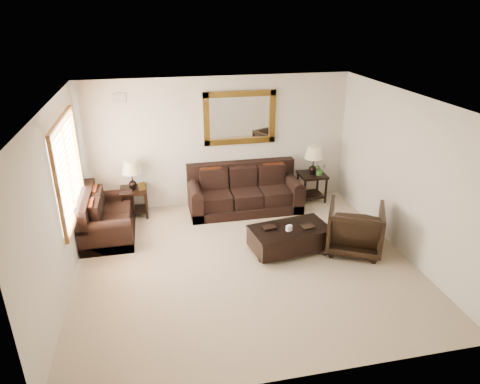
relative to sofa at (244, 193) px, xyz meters
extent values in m
cube|color=#9B8C6A|center=(-0.44, -2.05, -0.34)|extent=(5.50, 5.00, 0.01)
cube|color=white|center=(-0.44, -2.05, 2.36)|extent=(5.50, 5.00, 0.01)
cube|color=beige|center=(-0.44, 0.45, 1.01)|extent=(5.50, 0.01, 2.70)
cube|color=beige|center=(-0.44, -4.55, 1.01)|extent=(5.50, 0.01, 2.70)
cube|color=beige|center=(-3.19, -2.05, 1.01)|extent=(0.01, 5.00, 2.70)
cube|color=beige|center=(2.31, -2.05, 1.01)|extent=(0.01, 5.00, 2.70)
cube|color=white|center=(-3.18, -1.15, 1.21)|extent=(0.01, 1.80, 1.50)
cube|color=brown|center=(-3.14, -1.15, 2.00)|extent=(0.06, 1.96, 0.08)
cube|color=brown|center=(-3.14, -1.15, 0.42)|extent=(0.06, 1.96, 0.08)
cube|color=brown|center=(-3.14, -2.09, 1.21)|extent=(0.06, 0.08, 1.50)
cube|color=brown|center=(-3.14, -0.21, 1.21)|extent=(0.06, 0.08, 1.50)
cube|color=brown|center=(-3.14, -1.15, 1.21)|extent=(0.05, 0.05, 1.50)
cube|color=#482F0E|center=(0.00, 0.42, 1.51)|extent=(1.50, 0.06, 1.10)
cube|color=white|center=(0.00, 0.43, 1.51)|extent=(1.26, 0.01, 0.86)
cube|color=#999999|center=(-2.34, 0.43, 2.01)|extent=(0.25, 0.02, 0.18)
cube|color=black|center=(0.00, -0.06, -0.25)|extent=(2.30, 0.99, 0.19)
cube|color=black|center=(0.00, 0.32, 0.36)|extent=(2.30, 0.23, 0.47)
cube|color=black|center=(-0.61, -0.08, -0.01)|extent=(0.59, 0.81, 0.28)
cube|color=black|center=(0.00, -0.08, -0.01)|extent=(0.59, 0.81, 0.28)
cube|color=black|center=(0.61, -0.08, -0.01)|extent=(0.59, 0.81, 0.28)
cube|color=black|center=(-1.03, -0.06, -0.06)|extent=(0.23, 0.99, 0.55)
cylinder|color=black|center=(-1.03, -0.06, 0.21)|extent=(0.23, 0.97, 0.23)
cube|color=black|center=(1.03, -0.06, -0.06)|extent=(0.23, 0.99, 0.55)
cylinder|color=black|center=(1.03, -0.06, 0.21)|extent=(0.23, 0.97, 0.23)
cube|color=maroon|center=(-0.67, 0.12, 0.36)|extent=(0.44, 0.19, 0.45)
cube|color=maroon|center=(0.67, 0.12, 0.36)|extent=(0.44, 0.19, 0.45)
cube|color=black|center=(-2.71, -0.60, -0.25)|extent=(0.92, 1.54, 0.17)
cube|color=black|center=(-3.06, -0.60, 0.31)|extent=(0.21, 1.54, 0.43)
cube|color=black|center=(-2.69, -0.88, -0.04)|extent=(0.75, 0.54, 0.26)
cube|color=black|center=(-2.69, -0.32, -0.04)|extent=(0.75, 0.54, 0.26)
cube|color=black|center=(-2.71, -1.27, -0.09)|extent=(0.92, 0.21, 0.51)
cylinder|color=black|center=(-2.71, -1.27, 0.17)|extent=(0.90, 0.21, 0.21)
cube|color=black|center=(-2.71, 0.07, -0.09)|extent=(0.92, 0.21, 0.51)
cylinder|color=black|center=(-2.71, 0.07, 0.17)|extent=(0.90, 0.21, 0.21)
cube|color=maroon|center=(-2.89, -0.93, 0.31)|extent=(0.18, 0.41, 0.42)
cube|color=maroon|center=(-2.89, -0.27, 0.31)|extent=(0.18, 0.41, 0.42)
cube|color=black|center=(-2.25, 0.15, 0.22)|extent=(0.53, 0.53, 0.05)
cube|color=black|center=(-2.25, 0.15, -0.22)|extent=(0.45, 0.45, 0.03)
cylinder|color=black|center=(-2.47, -0.08, -0.07)|extent=(0.05, 0.05, 0.53)
cylinder|color=black|center=(-2.02, -0.08, -0.07)|extent=(0.05, 0.05, 0.53)
cylinder|color=black|center=(-2.47, 0.37, -0.07)|extent=(0.05, 0.05, 0.53)
cylinder|color=black|center=(-2.02, 0.37, -0.07)|extent=(0.05, 0.05, 0.53)
sphere|color=black|center=(-2.25, 0.15, 0.34)|extent=(0.17, 0.17, 0.17)
cylinder|color=black|center=(-2.25, 0.15, 0.51)|extent=(0.02, 0.02, 0.35)
cone|color=#C7B584|center=(-2.25, 0.15, 0.71)|extent=(0.37, 0.37, 0.25)
cube|color=#482F0E|center=(-2.07, 0.05, 0.32)|extent=(0.15, 0.10, 0.17)
cube|color=black|center=(1.55, 0.13, 0.24)|extent=(0.56, 0.56, 0.05)
cube|color=black|center=(1.55, 0.13, -0.22)|extent=(0.48, 0.48, 0.03)
cylinder|color=black|center=(1.31, -0.11, -0.06)|extent=(0.05, 0.05, 0.56)
cylinder|color=black|center=(1.79, -0.11, -0.06)|extent=(0.05, 0.05, 0.56)
cylinder|color=black|center=(1.31, 0.37, -0.06)|extent=(0.05, 0.05, 0.56)
cylinder|color=black|center=(1.79, 0.37, -0.06)|extent=(0.05, 0.05, 0.56)
sphere|color=black|center=(1.55, 0.13, 0.37)|extent=(0.17, 0.17, 0.17)
cylinder|color=black|center=(1.55, 0.13, 0.56)|extent=(0.02, 0.02, 0.37)
cone|color=#C7B584|center=(1.55, 0.13, 0.76)|extent=(0.39, 0.39, 0.26)
sphere|color=black|center=(-0.16, -2.10, -0.29)|extent=(0.12, 0.12, 0.12)
sphere|color=black|center=(0.96, -2.10, -0.29)|extent=(0.12, 0.12, 0.12)
sphere|color=black|center=(-0.16, -1.59, -0.29)|extent=(0.12, 0.12, 0.12)
sphere|color=black|center=(0.96, -1.59, -0.29)|extent=(0.12, 0.12, 0.12)
cube|color=black|center=(0.40, -1.85, -0.07)|extent=(1.42, 0.91, 0.37)
cube|color=black|center=(0.40, -1.85, 0.10)|extent=(1.44, 0.93, 0.04)
cube|color=black|center=(0.05, -1.80, 0.13)|extent=(0.24, 0.19, 0.03)
cube|color=black|center=(0.71, -1.90, 0.13)|extent=(0.22, 0.17, 0.03)
cube|color=white|center=(0.35, -1.95, 0.17)|extent=(0.11, 0.09, 0.10)
imported|color=black|center=(1.52, -2.03, 0.13)|extent=(1.19, 1.17, 0.93)
imported|color=#2D5A1F|center=(1.67, 0.03, 0.37)|extent=(0.29, 0.31, 0.21)
camera|label=1|loc=(-1.77, -8.01, 3.61)|focal=32.00mm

